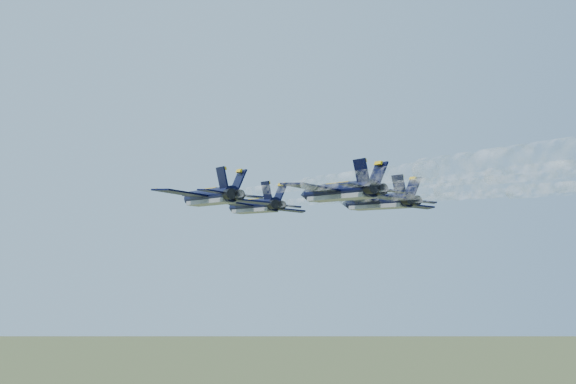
{
  "coord_description": "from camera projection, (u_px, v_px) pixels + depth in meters",
  "views": [
    {
      "loc": [
        -14.17,
        -95.97,
        86.59
      ],
      "look_at": [
        1.66,
        5.8,
        94.52
      ],
      "focal_mm": 55.0,
      "sensor_mm": 36.0,
      "label": 1
    }
  ],
  "objects": [
    {
      "name": "jet_left",
      "position": [
        209.0,
        197.0,
        96.77
      ],
      "size": [
        13.03,
        17.56,
        3.77
      ],
      "rotation": [
        0.0,
        0.09,
        0.27
      ],
      "color": "black"
    },
    {
      "name": "jet_slot",
      "position": [
        339.0,
        192.0,
        89.47
      ],
      "size": [
        13.03,
        17.56,
        3.77
      ],
      "rotation": [
        0.0,
        0.09,
        0.27
      ],
      "color": "black"
    },
    {
      "name": "jet_right",
      "position": [
        377.0,
        202.0,
        105.24
      ],
      "size": [
        13.03,
        17.56,
        3.77
      ],
      "rotation": [
        0.0,
        0.09,
        0.27
      ],
      "color": "black"
    },
    {
      "name": "smoke_trail_lead",
      "position": [
        533.0,
        165.0,
        64.48
      ],
      "size": [
        20.9,
        69.32,
        2.33
      ],
      "rotation": [
        0.0,
        0.09,
        0.27
      ],
      "color": "white"
    },
    {
      "name": "jet_lead",
      "position": [
        253.0,
        206.0,
        113.55
      ],
      "size": [
        13.03,
        17.56,
        3.77
      ],
      "rotation": [
        0.0,
        0.09,
        0.27
      ],
      "color": "black"
    },
    {
      "name": "smoke_trail_left",
      "position": [
        542.0,
        132.0,
        47.7
      ],
      "size": [
        20.9,
        69.32,
        2.33
      ],
      "rotation": [
        0.0,
        0.09,
        0.27
      ],
      "color": "white"
    }
  ]
}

